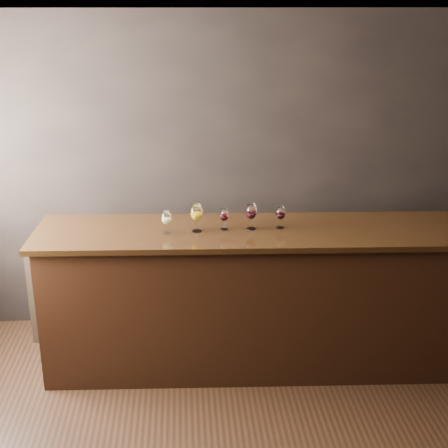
{
  "coord_description": "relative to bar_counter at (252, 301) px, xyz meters",
  "views": [
    {
      "loc": [
        -0.29,
        -3.1,
        2.87
      ],
      "look_at": [
        0.02,
        1.39,
        1.24
      ],
      "focal_mm": 50.0,
      "sensor_mm": 36.0,
      "label": 1
    }
  ],
  "objects": [
    {
      "name": "glass_red_b",
      "position": [
        -0.02,
        0.01,
        0.75
      ],
      "size": [
        0.09,
        0.09,
        0.2
      ],
      "color": "white",
      "rests_on": "bar_top"
    },
    {
      "name": "back_bar_shelf",
      "position": [
        -0.65,
        0.64,
        -0.13
      ],
      "size": [
        2.48,
        0.4,
        0.89
      ],
      "primitive_type": "cube",
      "color": "black",
      "rests_on": "ground"
    },
    {
      "name": "glass_red_a",
      "position": [
        -0.23,
        0.02,
        0.73
      ],
      "size": [
        0.07,
        0.07,
        0.17
      ],
      "color": "white",
      "rests_on": "bar_top"
    },
    {
      "name": "room_shell",
      "position": [
        -0.48,
        -1.28,
        1.24
      ],
      "size": [
        5.02,
        4.52,
        2.81
      ],
      "color": "black",
      "rests_on": "ground"
    },
    {
      "name": "glass_amber",
      "position": [
        -0.44,
        -0.01,
        0.76
      ],
      "size": [
        0.09,
        0.09,
        0.22
      ],
      "color": "white",
      "rests_on": "bar_top"
    },
    {
      "name": "bar_counter",
      "position": [
        0.0,
        0.0,
        0.0
      ],
      "size": [
        3.3,
        0.83,
        1.15
      ],
      "primitive_type": "cube",
      "rotation": [
        0.0,
        0.0,
        -0.04
      ],
      "color": "black",
      "rests_on": "ground"
    },
    {
      "name": "glass_white",
      "position": [
        -0.67,
        -0.03,
        0.73
      ],
      "size": [
        0.07,
        0.07,
        0.17
      ],
      "color": "white",
      "rests_on": "bar_top"
    },
    {
      "name": "bar_top",
      "position": [
        0.0,
        0.0,
        0.59
      ],
      "size": [
        3.41,
        0.92,
        0.04
      ],
      "primitive_type": "cube",
      "rotation": [
        0.0,
        0.0,
        -0.04
      ],
      "color": "black",
      "rests_on": "bar_counter"
    },
    {
      "name": "glass_red_c",
      "position": [
        0.21,
        0.02,
        0.73
      ],
      "size": [
        0.07,
        0.07,
        0.17
      ],
      "color": "white",
      "rests_on": "bar_top"
    }
  ]
}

